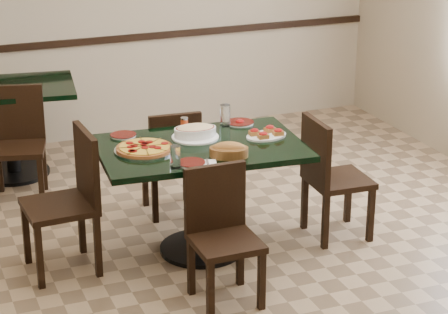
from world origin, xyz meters
name	(u,v)px	position (x,y,z in m)	size (l,w,h in m)	color
floor	(228,262)	(0.00, 0.00, 0.00)	(5.50, 5.50, 0.00)	#907453
room_shell	(265,22)	(1.02, 1.73, 1.17)	(5.50, 5.50, 5.50)	white
main_table	(201,171)	(-0.10, 0.23, 0.57)	(1.37, 0.94, 0.75)	black
back_table	(9,113)	(-1.04, 2.09, 0.52)	(1.14, 0.90, 0.75)	black
chair_far	(173,158)	(-0.09, 0.84, 0.44)	(0.40, 0.40, 0.80)	black
chair_near	(221,228)	(-0.20, -0.39, 0.45)	(0.38, 0.38, 0.81)	black
chair_right	(329,172)	(0.78, 0.11, 0.48)	(0.42, 0.42, 0.85)	black
chair_left	(72,193)	(-0.93, 0.30, 0.51)	(0.45, 0.45, 0.91)	black
back_chair_near	(18,137)	(-1.06, 1.63, 0.47)	(0.48, 0.48, 0.85)	black
pepperoni_pizza	(145,148)	(-0.47, 0.25, 0.77)	(0.38, 0.38, 0.04)	#A8A8AF
lasagna_casserole	(195,131)	(-0.09, 0.37, 0.80)	(0.31, 0.31, 0.09)	silver
bread_basket	(229,150)	(-0.01, -0.04, 0.79)	(0.29, 0.25, 0.10)	brown
bruschetta_platter	(266,134)	(0.36, 0.21, 0.77)	(0.31, 0.24, 0.05)	silver
side_plate_near	(191,163)	(-0.27, -0.07, 0.76)	(0.17, 0.17, 0.02)	silver
side_plate_far_r	(240,122)	(0.30, 0.54, 0.76)	(0.19, 0.19, 0.03)	silver
side_plate_far_l	(123,135)	(-0.51, 0.58, 0.76)	(0.17, 0.17, 0.02)	silver
napkin_setting	(205,164)	(-0.20, -0.11, 0.75)	(0.18, 0.18, 0.01)	white
water_glass_a	(225,115)	(0.19, 0.53, 0.83)	(0.07, 0.07, 0.15)	white
water_glass_b	(175,157)	(-0.38, -0.09, 0.82)	(0.06, 0.06, 0.14)	white
pepper_shaker	(184,123)	(-0.10, 0.55, 0.80)	(0.05, 0.05, 0.09)	#BD4214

